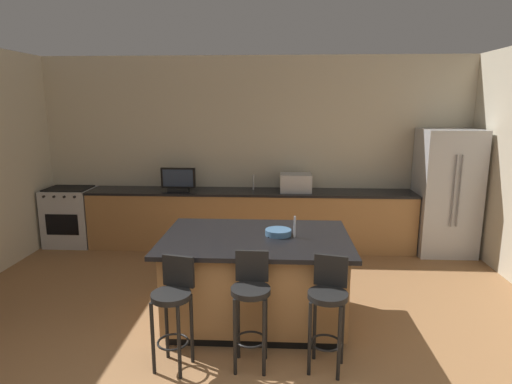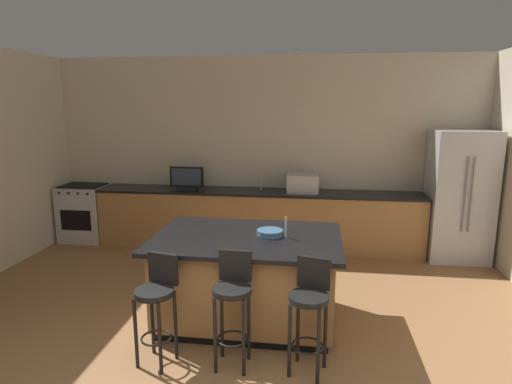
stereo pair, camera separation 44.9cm
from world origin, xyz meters
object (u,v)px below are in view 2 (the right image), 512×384
(kitchen_island, at_px, (247,278))
(bar_stool_right, at_px, (310,306))
(bar_stool_left, at_px, (157,300))
(bar_stool_center, at_px, (233,299))
(tv_monitor, at_px, (187,179))
(cell_phone, at_px, (263,236))
(microwave, at_px, (303,183))
(refrigerator, at_px, (459,196))
(range_oven, at_px, (85,213))
(fruit_bowl, at_px, (270,233))

(kitchen_island, distance_m, bar_stool_right, 1.04)
(bar_stool_left, distance_m, bar_stool_center, 0.67)
(tv_monitor, distance_m, bar_stool_left, 3.28)
(cell_phone, bearing_deg, microwave, 83.86)
(tv_monitor, relative_size, bar_stool_right, 0.54)
(refrigerator, distance_m, bar_stool_right, 3.76)
(bar_stool_center, relative_size, bar_stool_right, 1.03)
(refrigerator, height_order, tv_monitor, refrigerator)
(range_oven, xyz_separation_m, microwave, (3.63, 0.00, 0.59))
(tv_monitor, distance_m, cell_phone, 2.74)
(refrigerator, relative_size, bar_stool_left, 1.94)
(bar_stool_left, xyz_separation_m, bar_stool_right, (1.32, 0.05, 0.01))
(microwave, distance_m, bar_stool_center, 3.23)
(range_oven, height_order, bar_stool_left, bar_stool_left)
(microwave, height_order, bar_stool_center, microwave)
(microwave, bearing_deg, bar_stool_left, -109.70)
(range_oven, xyz_separation_m, bar_stool_left, (2.48, -3.22, 0.12))
(microwave, bearing_deg, kitchen_island, -101.68)
(bar_stool_left, xyz_separation_m, cell_phone, (0.82, 0.88, 0.35))
(bar_stool_left, bearing_deg, kitchen_island, 65.61)
(range_oven, bearing_deg, refrigerator, -0.61)
(refrigerator, height_order, microwave, refrigerator)
(kitchen_island, relative_size, bar_stool_left, 1.96)
(bar_stool_center, height_order, cell_phone, bar_stool_center)
(bar_stool_left, bearing_deg, bar_stool_right, 15.79)
(tv_monitor, bearing_deg, bar_stool_left, -77.94)
(cell_phone, bearing_deg, range_oven, 146.57)
(range_oven, relative_size, fruit_bowl, 3.49)
(bar_stool_right, bearing_deg, microwave, 107.14)
(range_oven, xyz_separation_m, bar_stool_center, (3.14, -3.16, 0.15))
(bar_stool_right, bearing_deg, range_oven, 154.25)
(tv_monitor, bearing_deg, microwave, 1.62)
(tv_monitor, bearing_deg, range_oven, 178.39)
(bar_stool_left, distance_m, fruit_bowl, 1.33)
(bar_stool_center, bearing_deg, range_oven, 135.90)
(microwave, bearing_deg, bar_stool_right, -86.95)
(fruit_bowl, bearing_deg, bar_stool_left, -134.52)
(fruit_bowl, bearing_deg, bar_stool_center, -104.97)
(range_oven, distance_m, microwave, 3.68)
(kitchen_island, bearing_deg, microwave, 78.32)
(kitchen_island, bearing_deg, refrigerator, 39.92)
(refrigerator, xyz_separation_m, cell_phone, (-2.59, -2.27, -0.01))
(tv_monitor, distance_m, fruit_bowl, 2.76)
(refrigerator, bearing_deg, cell_phone, -138.78)
(microwave, bearing_deg, refrigerator, -1.62)
(cell_phone, bearing_deg, fruit_bowl, 21.13)
(bar_stool_left, xyz_separation_m, bar_stool_center, (0.66, 0.05, 0.03))
(tv_monitor, relative_size, bar_stool_center, 0.53)
(tv_monitor, bearing_deg, cell_phone, -56.69)
(bar_stool_right, bearing_deg, bar_stool_center, -166.22)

